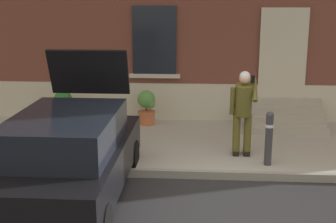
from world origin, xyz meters
TOP-DOWN VIEW (x-y plane):
  - ground_plane at (0.00, 0.00)m, footprint 80.00×80.00m
  - sidewalk at (0.00, 2.80)m, footprint 24.00×3.60m
  - curb_edge at (0.00, 0.94)m, footprint 24.00×0.12m
  - entrance_stoop at (1.83, 4.12)m, footprint 1.93×1.28m
  - hatchback_car_black at (-2.28, -0.16)m, footprint 1.80×4.07m
  - bollard_near_person at (1.10, 1.35)m, footprint 0.15×0.15m
  - person_on_phone at (0.64, 1.79)m, footprint 0.51×0.51m
  - planter_cream at (-3.61, 3.97)m, footprint 0.44×0.44m
  - planter_terracotta at (-1.52, 4.07)m, footprint 0.44×0.44m

SIDE VIEW (x-z plane):
  - ground_plane at x=0.00m, z-range 0.00..0.00m
  - sidewalk at x=0.00m, z-range 0.00..0.15m
  - curb_edge at x=0.00m, z-range 0.00..0.15m
  - entrance_stoop at x=1.83m, z-range 0.07..0.71m
  - planter_cream at x=-3.61m, z-range 0.18..1.04m
  - planter_terracotta at x=-1.52m, z-range 0.18..1.04m
  - bollard_near_person at x=1.10m, z-range 0.19..1.24m
  - hatchback_car_black at x=-2.28m, z-range -0.37..1.97m
  - person_on_phone at x=0.64m, z-range 0.28..2.02m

